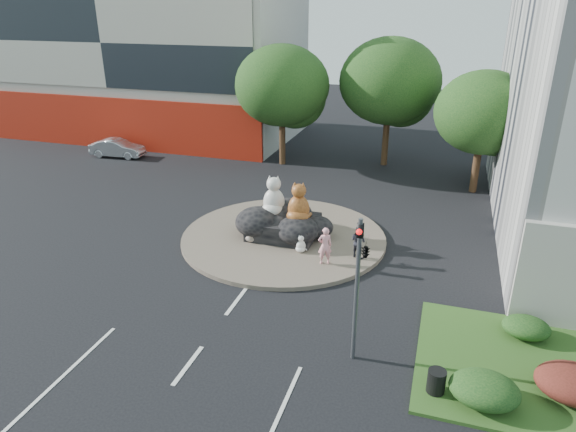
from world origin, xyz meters
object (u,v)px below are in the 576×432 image
cat_white (274,195)px  kitten_calico (251,231)px  pedestrian_dark (358,241)px  parked_car (117,148)px  cat_tabby (299,202)px  pedestrian_pink (325,246)px  litter_bin (436,381)px  kitten_white (301,243)px

cat_white → kitten_calico: (-0.69, -1.40, -1.41)m
pedestrian_dark → parked_car: (-20.22, 11.10, -0.30)m
cat_tabby → parked_car: cat_tabby is taller
kitten_calico → pedestrian_pink: pedestrian_pink is taller
pedestrian_dark → litter_bin: 8.67m
pedestrian_pink → litter_bin: 8.44m
cat_white → cat_tabby: 1.47m
cat_tabby → kitten_calico: 2.68m
cat_white → pedestrian_dark: size_ratio=1.33×
cat_white → litter_bin: bearing=-52.9°
cat_tabby → kitten_white: cat_tabby is taller
kitten_white → cat_tabby: bearing=77.5°
parked_car → kitten_white: bearing=-128.2°
kitten_calico → kitten_white: kitten_calico is taller
pedestrian_dark → parked_car: size_ratio=0.38×
cat_tabby → parked_car: (-17.14, 10.09, -1.44)m
cat_white → pedestrian_pink: size_ratio=1.20×
cat_tabby → pedestrian_dark: 3.44m
cat_white → pedestrian_pink: 4.22m
cat_white → litter_bin: cat_white is taller
pedestrian_dark → parked_car: 23.07m
cat_tabby → pedestrian_dark: cat_tabby is taller
pedestrian_pink → pedestrian_dark: size_ratio=1.11×
pedestrian_dark → cat_tabby: bearing=14.1°
cat_white → pedestrian_pink: (3.21, -2.53, -1.07)m
parked_car → litter_bin: bearing=-133.6°
cat_tabby → litter_bin: bearing=-55.6°
pedestrian_pink → pedestrian_dark: (1.27, 1.06, -0.09)m
kitten_white → pedestrian_dark: (2.58, 0.28, 0.34)m
cat_white → pedestrian_pink: bearing=-42.9°
litter_bin → cat_tabby: bearing=128.0°
cat_white → kitten_white: 2.98m
parked_car → cat_tabby: bearing=-125.9°
kitten_calico → litter_bin: bearing=-1.8°
kitten_calico → pedestrian_pink: bearing=23.3°
cat_tabby → parked_car: size_ratio=0.50×
kitten_calico → pedestrian_dark: pedestrian_dark is taller
cat_white → parked_car: cat_white is taller
cat_tabby → litter_bin: 11.27m
kitten_white → pedestrian_pink: 1.58m
pedestrian_pink → pedestrian_dark: 1.66m
pedestrian_dark → litter_bin: bearing=148.3°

